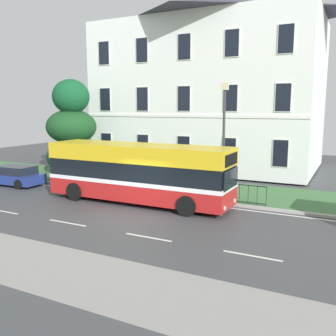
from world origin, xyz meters
name	(u,v)px	position (x,y,z in m)	size (l,w,h in m)	color
ground_plane	(141,213)	(0.00, 0.96, -0.02)	(60.00, 56.00, 0.18)	#3F4245
georgian_townhouse	(210,84)	(-2.09, 15.71, 6.77)	(17.15, 10.60, 13.24)	white
iron_verge_railing	(140,183)	(-2.09, 4.40, 0.62)	(14.44, 0.04, 0.97)	black
evergreen_tree	(73,136)	(-9.92, 7.91, 2.82)	(4.28, 4.22, 7.00)	#423328
single_decker_bus	(138,172)	(-1.08, 2.57, 1.60)	(9.92, 2.57, 3.04)	#AE1C1C
parked_hatchback_00	(15,176)	(-10.44, 2.80, 0.61)	(3.94, 1.87, 1.25)	navy
street_lamp_post	(224,132)	(2.57, 5.29, 3.62)	(0.36, 0.24, 6.04)	#333338
litter_bin	(151,182)	(-1.53, 4.72, 0.68)	(0.53, 0.53, 1.11)	#23472D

